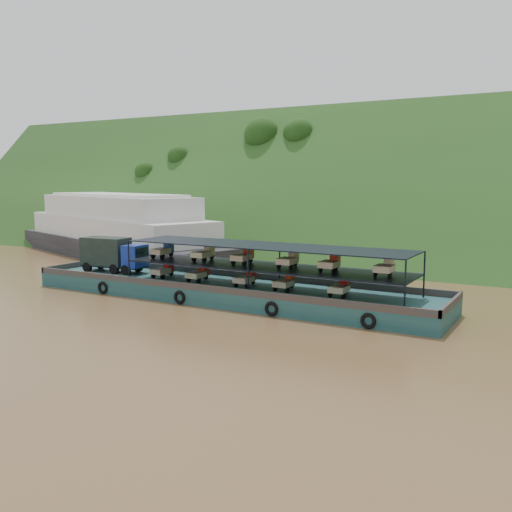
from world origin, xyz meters
The scene contains 4 objects.
ground centered at (0.00, 0.00, 0.00)m, with size 160.00×160.00×0.00m, color brown.
hillside centered at (0.00, 36.00, 0.00)m, with size 140.00×28.00×28.00m, color #1F3B15.
cargo_barge centered at (-3.79, 0.01, 1.08)m, with size 35.00×7.18×4.54m.
passenger_ferry centered at (-29.15, 15.33, 3.40)m, with size 39.76×22.21×7.85m.
Camera 1 is at (21.32, -37.89, 9.41)m, focal length 40.00 mm.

